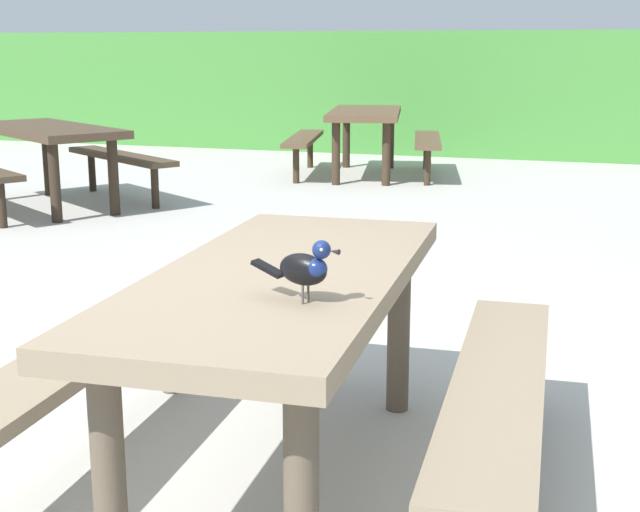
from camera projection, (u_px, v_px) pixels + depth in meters
The scene contains 6 objects.
ground_plane at pixel (167, 487), 2.98m from camera, with size 60.00×60.00×0.00m, color #B7B5AD.
hedge_wall at pixel (514, 92), 12.25m from camera, with size 28.00×1.79×1.64m, color #428438.
picnic_table_foreground at pixel (282, 324), 2.91m from camera, with size 1.77×1.84×0.74m.
bird_grackle at pixel (306, 267), 2.46m from camera, with size 0.28×0.11×0.18m.
picnic_table_mid_right at pixel (365, 127), 10.02m from camera, with size 2.00×2.02×0.74m.
picnic_table_far_centre at pixel (49, 147), 8.03m from camera, with size 2.34×2.33×0.74m.
Camera 1 is at (1.33, -2.43, 1.44)m, focal length 50.12 mm.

